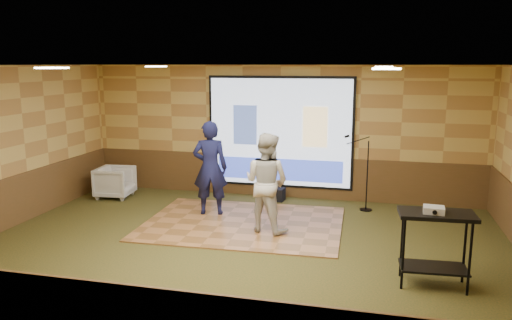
% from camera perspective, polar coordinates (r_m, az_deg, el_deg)
% --- Properties ---
extents(ground, '(9.00, 9.00, 0.00)m').
position_cam_1_polar(ground, '(8.39, -1.94, -10.21)').
color(ground, '#283417').
rests_on(ground, ground).
extents(room_shell, '(9.04, 7.04, 3.02)m').
position_cam_1_polar(room_shell, '(7.87, -2.04, 4.15)').
color(room_shell, tan).
rests_on(room_shell, ground).
extents(wainscot_back, '(9.00, 0.04, 0.95)m').
position_cam_1_polar(wainscot_back, '(11.50, 2.72, -1.87)').
color(wainscot_back, '#543D1C').
rests_on(wainscot_back, ground).
extents(wainscot_left, '(0.04, 7.00, 0.95)m').
position_cam_1_polar(wainscot_left, '(10.33, -26.73, -4.54)').
color(wainscot_left, '#543D1C').
rests_on(wainscot_left, ground).
extents(projector_screen, '(3.32, 0.06, 2.52)m').
position_cam_1_polar(projector_screen, '(11.27, 2.72, 3.04)').
color(projector_screen, black).
rests_on(projector_screen, room_shell).
extents(downlight_nw, '(0.32, 0.32, 0.02)m').
position_cam_1_polar(downlight_nw, '(10.28, -11.36, 10.44)').
color(downlight_nw, '#FEEABE').
rests_on(downlight_nw, room_shell).
extents(downlight_ne, '(0.32, 0.32, 0.02)m').
position_cam_1_polar(downlight_ne, '(9.33, 14.41, 10.28)').
color(downlight_ne, '#FEEABE').
rests_on(downlight_ne, room_shell).
extents(downlight_sw, '(0.32, 0.32, 0.02)m').
position_cam_1_polar(downlight_sw, '(7.42, -22.29, 9.71)').
color(downlight_sw, '#FEEABE').
rests_on(downlight_sw, room_shell).
extents(downlight_se, '(0.32, 0.32, 0.02)m').
position_cam_1_polar(downlight_se, '(6.03, 14.67, 10.06)').
color(downlight_se, '#FEEABE').
rests_on(downlight_se, room_shell).
extents(dance_floor, '(3.81, 2.95, 0.03)m').
position_cam_1_polar(dance_floor, '(9.65, -1.47, -7.24)').
color(dance_floor, '#A26A3B').
rests_on(dance_floor, ground).
extents(player_left, '(0.78, 0.60, 1.90)m').
position_cam_1_polar(player_left, '(10.02, -5.26, -0.90)').
color(player_left, '#151742').
rests_on(player_left, dance_floor).
extents(player_right, '(1.05, 0.93, 1.80)m').
position_cam_1_polar(player_right, '(8.98, 1.20, -2.57)').
color(player_right, beige).
rests_on(player_right, dance_floor).
extents(av_table, '(1.00, 0.53, 1.05)m').
position_cam_1_polar(av_table, '(7.28, 19.84, -7.91)').
color(av_table, black).
rests_on(av_table, ground).
extents(projector, '(0.29, 0.25, 0.09)m').
position_cam_1_polar(projector, '(7.14, 19.65, -5.38)').
color(projector, silver).
rests_on(projector, av_table).
extents(mic_stand, '(0.62, 0.26, 1.59)m').
position_cam_1_polar(mic_stand, '(10.65, 12.23, -3.05)').
color(mic_stand, black).
rests_on(mic_stand, ground).
extents(banquet_chair, '(0.85, 0.83, 0.71)m').
position_cam_1_polar(banquet_chair, '(11.88, -15.79, -2.44)').
color(banquet_chair, gray).
rests_on(banquet_chair, ground).
extents(duffel_bag, '(0.48, 0.34, 0.28)m').
position_cam_1_polar(duffel_bag, '(11.24, 2.10, -3.92)').
color(duffel_bag, black).
rests_on(duffel_bag, ground).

